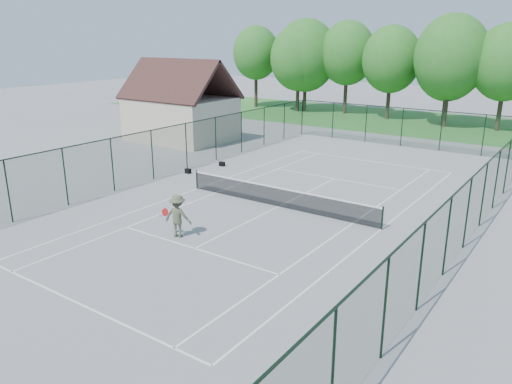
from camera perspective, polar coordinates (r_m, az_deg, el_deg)
ground at (r=25.48m, az=2.58°, el=-1.69°), size 140.00×140.00×0.00m
grass_far at (r=52.65m, az=20.54°, el=7.19°), size 80.00×16.00×0.01m
court_lines at (r=25.48m, az=2.58°, el=-1.68°), size 11.05×23.85×0.01m
tennis_net at (r=25.30m, az=2.59°, el=-0.46°), size 11.08×0.08×1.10m
fence_enclosure at (r=25.02m, az=2.63°, el=1.69°), size 18.05×36.05×3.02m
utility_building at (r=42.21m, az=-8.64°, el=10.11°), size 8.60×6.27×6.63m
tree_line_far at (r=52.04m, az=21.25°, el=13.68°), size 39.40×6.40×9.70m
sports_bag_a at (r=31.91m, az=-7.78°, el=2.39°), size 0.39×0.24×0.31m
sports_bag_b at (r=33.51m, az=-3.91°, el=3.22°), size 0.40×0.28×0.29m
tennis_player at (r=21.69m, az=-8.93°, el=-2.72°), size 1.96×1.02×1.89m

